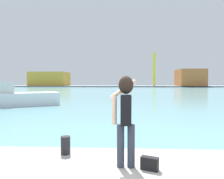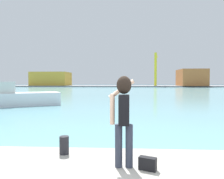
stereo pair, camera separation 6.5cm
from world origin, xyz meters
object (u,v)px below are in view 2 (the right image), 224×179
Objects in this scene: warehouse_right at (191,78)px; port_crane at (156,66)px; person_photographer at (123,112)px; handbag at (148,164)px; boat_moored at (8,97)px; harbor_bollard at (64,145)px; warehouse_left at (51,79)px.

warehouse_right is 15.72m from port_crane.
person_photographer is at bearing -98.58° from port_crane.
warehouse_right is (27.66, 86.37, 2.14)m from person_photographer.
person_photographer is 90.72m from warehouse_right.
boat_moored is at bearing 126.20° from handbag.
handbag is at bearing -82.01° from boat_moored.
harbor_bollard is (-1.78, 0.78, 0.08)m from handbag.
boat_moored is 0.76× the size of warehouse_right.
port_crane is (12.77, 84.70, 6.90)m from person_photographer.
person_photographer is 0.19× the size of boat_moored.
port_crane is (23.56, 69.46, 7.81)m from boat_moored.
port_crane is at bearing -173.59° from warehouse_right.
warehouse_right reaches higher than warehouse_left.
boat_moored is (-9.45, 14.58, -0.04)m from harbor_bollard.
warehouse_left is at bearing 78.00° from boat_moored.
port_crane is (14.11, 84.04, 7.77)m from harbor_bollard.
handbag is 0.80× the size of harbor_bollard.
harbor_bollard is at bearing -85.24° from boat_moored.
warehouse_left is 1.16× the size of port_crane.
warehouse_right is 0.88× the size of port_crane.
harbor_bollard reaches higher than handbag.
harbor_bollard is at bearing -108.69° from warehouse_right.
person_photographer is at bearing -107.76° from warehouse_right.
warehouse_left reaches higher than handbag.
warehouse_right is (60.15, -3.54, 0.44)m from warehouse_left.
harbor_bollard is 17.38m from boat_moored.
person_photographer is 0.15× the size of warehouse_right.
warehouse_left reaches higher than boat_moored.
person_photographer is 1.72m from harbor_bollard.
warehouse_left is (-32.49, 89.91, 1.70)m from person_photographer.
handbag is at bearing -69.90° from warehouse_left.
warehouse_left is 1.31× the size of warehouse_right.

